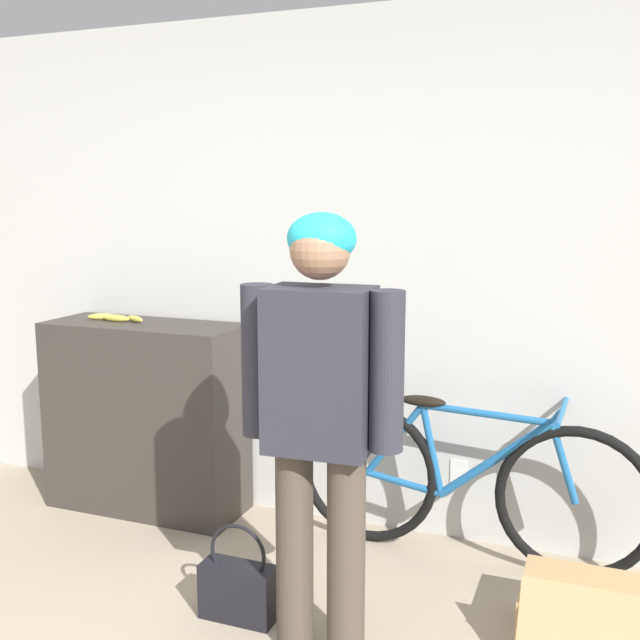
{
  "coord_description": "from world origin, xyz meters",
  "views": [
    {
      "loc": [
        1.19,
        -1.27,
        1.71
      ],
      "look_at": [
        0.25,
        1.15,
        1.27
      ],
      "focal_mm": 42.0,
      "sensor_mm": 36.0,
      "label": 1
    }
  ],
  "objects_px": {
    "banana": "(117,318)",
    "cardboard_box": "(584,615)",
    "person": "(320,398)",
    "handbag": "(238,588)",
    "bicycle": "(466,483)"
  },
  "relations": [
    {
      "from": "banana",
      "to": "cardboard_box",
      "type": "relative_size",
      "value": 0.75
    },
    {
      "from": "banana",
      "to": "handbag",
      "type": "relative_size",
      "value": 0.9
    },
    {
      "from": "banana",
      "to": "cardboard_box",
      "type": "distance_m",
      "value": 2.67
    },
    {
      "from": "person",
      "to": "bicycle",
      "type": "relative_size",
      "value": 0.98
    },
    {
      "from": "person",
      "to": "handbag",
      "type": "bearing_deg",
      "value": 165.73
    },
    {
      "from": "person",
      "to": "banana",
      "type": "bearing_deg",
      "value": 146.33
    },
    {
      "from": "handbag",
      "to": "cardboard_box",
      "type": "bearing_deg",
      "value": 14.49
    },
    {
      "from": "bicycle",
      "to": "cardboard_box",
      "type": "bearing_deg",
      "value": -41.04
    },
    {
      "from": "cardboard_box",
      "to": "handbag",
      "type": "bearing_deg",
      "value": -165.51
    },
    {
      "from": "person",
      "to": "banana",
      "type": "distance_m",
      "value": 1.77
    },
    {
      "from": "handbag",
      "to": "cardboard_box",
      "type": "distance_m",
      "value": 1.36
    },
    {
      "from": "person",
      "to": "banana",
      "type": "height_order",
      "value": "person"
    },
    {
      "from": "bicycle",
      "to": "handbag",
      "type": "distance_m",
      "value": 1.16
    },
    {
      "from": "bicycle",
      "to": "banana",
      "type": "bearing_deg",
      "value": -177.82
    },
    {
      "from": "banana",
      "to": "handbag",
      "type": "bearing_deg",
      "value": -35.59
    }
  ]
}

